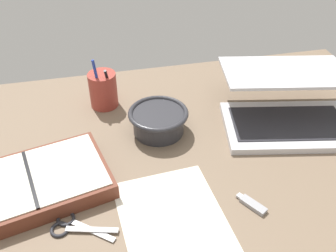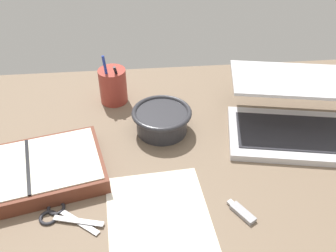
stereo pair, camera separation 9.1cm
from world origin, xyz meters
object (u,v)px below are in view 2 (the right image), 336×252
(laptop, at_px, (296,116))
(bowl, at_px, (162,120))
(planner, at_px, (30,172))
(pen_cup, at_px, (113,86))
(scissors, at_px, (59,215))

(laptop, height_order, bowl, laptop)
(planner, bearing_deg, bowl, 12.42)
(pen_cup, bearing_deg, scissors, -104.19)
(bowl, xyz_separation_m, planner, (-0.32, -0.15, -0.02))
(planner, bearing_deg, pen_cup, 45.79)
(scissors, bearing_deg, bowl, 75.36)
(bowl, relative_size, planner, 0.43)
(laptop, distance_m, bowl, 0.35)
(planner, distance_m, scissors, 0.14)
(laptop, height_order, pen_cup, pen_cup)
(laptop, distance_m, scissors, 0.64)
(laptop, xyz_separation_m, scissors, (-0.59, -0.24, -0.05))
(pen_cup, distance_m, planner, 0.36)
(laptop, relative_size, bowl, 2.49)
(scissors, bearing_deg, laptop, 48.59)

